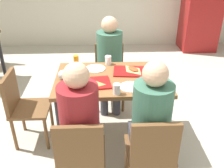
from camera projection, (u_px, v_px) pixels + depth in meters
name	position (u px, v px, depth m)	size (l,w,h in m)	color
ground_plane	(112.00, 137.00, 3.01)	(10.00, 10.00, 0.02)	#B2AD9E
main_table	(112.00, 87.00, 2.69)	(1.16, 0.78, 0.78)	brown
chair_near_left	(81.00, 153.00, 2.08)	(0.40, 0.40, 0.83)	brown
chair_near_right	(151.00, 151.00, 2.11)	(0.40, 0.40, 0.83)	brown
chair_far_side	(109.00, 71.00, 3.46)	(0.40, 0.40, 0.83)	brown
chair_left_end	(22.00, 104.00, 2.74)	(0.40, 0.40, 0.83)	brown
person_in_red	(80.00, 119.00, 2.09)	(0.32, 0.42, 1.24)	#383842
person_in_brown_jacket	(151.00, 117.00, 2.11)	(0.32, 0.42, 1.24)	#383842
person_far_side	(110.00, 58.00, 3.22)	(0.32, 0.42, 1.24)	#383842
tray_red_near	(92.00, 83.00, 2.50)	(0.36, 0.26, 0.02)	#B21414
tray_red_far	(130.00, 71.00, 2.74)	(0.36, 0.26, 0.02)	#B21414
paper_plate_center	(95.00, 68.00, 2.82)	(0.22, 0.22, 0.01)	white
paper_plate_near_edge	(131.00, 87.00, 2.45)	(0.22, 0.22, 0.01)	white
pizza_slice_a	(89.00, 83.00, 2.47)	(0.25, 0.17, 0.02)	#C68C47
pizza_slice_b	(133.00, 69.00, 2.75)	(0.21, 0.24, 0.02)	#DBAD60
plastic_cup_a	(108.00, 60.00, 2.90)	(0.07, 0.07, 0.10)	white
plastic_cup_b	(117.00, 89.00, 2.32)	(0.07, 0.07, 0.10)	white
soda_can	(160.00, 70.00, 2.64)	(0.07, 0.07, 0.12)	#B7BCC6
condiment_bottle	(76.00, 62.00, 2.77)	(0.06, 0.06, 0.16)	orange
foil_bundle	(63.00, 75.00, 2.58)	(0.10, 0.10, 0.10)	silver
drink_fridge	(202.00, 3.00, 5.13)	(0.70, 0.60, 1.90)	maroon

